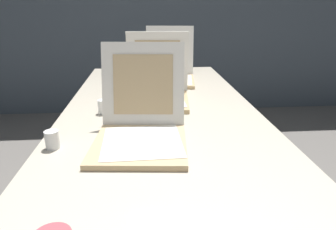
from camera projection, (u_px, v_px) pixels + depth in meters
The scene contains 7 objects.
wall_back at pixel (150, 1), 3.39m from camera, with size 10.00×0.10×2.60m, color #4C5660.
table at pixel (161, 122), 1.50m from camera, with size 0.99×2.32×0.75m.
pizza_box_front at pixel (141, 129), 1.17m from camera, with size 0.39×0.46×0.37m.
pizza_box_middle at pixel (156, 92), 1.67m from camera, with size 0.38×0.38×0.37m.
pizza_box_back at pixel (169, 74), 2.11m from camera, with size 0.40×0.48×0.36m.
cup_white_mid at pixel (103, 107), 1.49m from camera, with size 0.05×0.05×0.07m, color white.
cup_white_near_left at pixel (52, 140), 1.12m from camera, with size 0.05×0.05×0.07m, color white.
Camera 1 is at (-0.08, -0.75, 1.27)m, focal length 32.04 mm.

